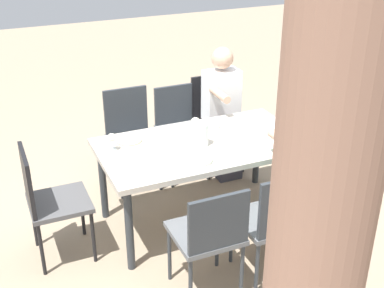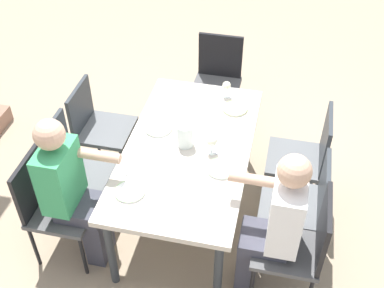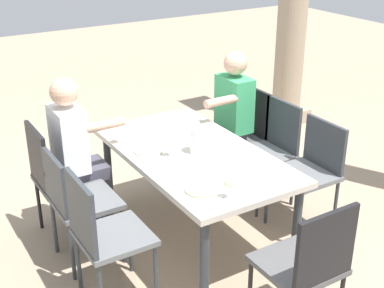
{
  "view_description": "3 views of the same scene",
  "coord_description": "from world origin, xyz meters",
  "px_view_note": "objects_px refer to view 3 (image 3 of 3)",
  "views": [
    {
      "loc": [
        1.56,
        3.37,
        2.53
      ],
      "look_at": [
        0.11,
        0.04,
        0.76
      ],
      "focal_mm": 47.96,
      "sensor_mm": 36.0,
      "label": 1
    },
    {
      "loc": [
        -2.61,
        -0.61,
        3.12
      ],
      "look_at": [
        -0.09,
        -0.05,
        0.85
      ],
      "focal_mm": 45.57,
      "sensor_mm": 36.0,
      "label": 2
    },
    {
      "loc": [
        3.04,
        -1.86,
        2.38
      ],
      "look_at": [
        0.12,
        -0.08,
        0.86
      ],
      "focal_mm": 49.96,
      "sensor_mm": 36.0,
      "label": 3
    }
  ],
  "objects_px": {
    "chair_mid_south": "(75,198)",
    "plate_0": "(189,121)",
    "chair_head_east": "(308,262)",
    "wine_glass_1": "(170,143)",
    "diner_woman_green": "(78,152)",
    "chair_west_south": "(56,175)",
    "water_pitcher": "(198,142)",
    "wine_glass_3": "(229,183)",
    "chair_east_north": "(311,167)",
    "plate_1": "(148,151)",
    "chair_mid_north": "(271,146)",
    "diner_man_white": "(228,118)",
    "stone_column_near": "(294,2)",
    "chair_west_north": "(244,131)",
    "plate_3": "(201,190)",
    "plate_2": "(235,150)",
    "dining_table": "(193,160)",
    "chair_east_south": "(102,231)"
  },
  "relations": [
    {
      "from": "plate_2",
      "to": "plate_1",
      "type": "bearing_deg",
      "value": -121.06
    },
    {
      "from": "chair_west_south",
      "to": "water_pitcher",
      "type": "distance_m",
      "value": 1.1
    },
    {
      "from": "dining_table",
      "to": "diner_man_white",
      "type": "distance_m",
      "value": 0.88
    },
    {
      "from": "chair_head_east",
      "to": "plate_1",
      "type": "distance_m",
      "value": 1.47
    },
    {
      "from": "plate_2",
      "to": "wine_glass_3",
      "type": "bearing_deg",
      "value": -38.95
    },
    {
      "from": "stone_column_near",
      "to": "wine_glass_3",
      "type": "distance_m",
      "value": 3.37
    },
    {
      "from": "chair_west_south",
      "to": "diner_man_white",
      "type": "relative_size",
      "value": 0.74
    },
    {
      "from": "chair_mid_south",
      "to": "stone_column_near",
      "type": "xyz_separation_m",
      "value": [
        -1.4,
        3.14,
        0.89
      ]
    },
    {
      "from": "chair_head_east",
      "to": "diner_woman_green",
      "type": "bearing_deg",
      "value": -159.04
    },
    {
      "from": "chair_west_south",
      "to": "water_pitcher",
      "type": "xyz_separation_m",
      "value": [
        0.57,
        0.9,
        0.27
      ]
    },
    {
      "from": "chair_east_north",
      "to": "plate_1",
      "type": "distance_m",
      "value": 1.28
    },
    {
      "from": "chair_mid_south",
      "to": "plate_3",
      "type": "xyz_separation_m",
      "value": [
        0.69,
        0.6,
        0.22
      ]
    },
    {
      "from": "chair_east_south",
      "to": "stone_column_near",
      "type": "bearing_deg",
      "value": 121.11
    },
    {
      "from": "chair_east_south",
      "to": "chair_mid_north",
      "type": "bearing_deg",
      "value": 105.87
    },
    {
      "from": "chair_west_south",
      "to": "plate_3",
      "type": "distance_m",
      "value": 1.26
    },
    {
      "from": "diner_woman_green",
      "to": "diner_man_white",
      "type": "relative_size",
      "value": 1.0
    },
    {
      "from": "chair_head_east",
      "to": "wine_glass_1",
      "type": "xyz_separation_m",
      "value": [
        -1.27,
        -0.18,
        0.31
      ]
    },
    {
      "from": "chair_mid_north",
      "to": "chair_east_north",
      "type": "xyz_separation_m",
      "value": [
        0.5,
        -0.01,
        0.01
      ]
    },
    {
      "from": "wine_glass_1",
      "to": "plate_2",
      "type": "xyz_separation_m",
      "value": [
        0.18,
        0.45,
        -0.1
      ]
    },
    {
      "from": "diner_woman_green",
      "to": "dining_table",
      "type": "bearing_deg",
      "value": 51.64
    },
    {
      "from": "chair_west_north",
      "to": "plate_3",
      "type": "distance_m",
      "value": 1.59
    },
    {
      "from": "diner_woman_green",
      "to": "plate_3",
      "type": "height_order",
      "value": "diner_woman_green"
    },
    {
      "from": "chair_east_south",
      "to": "stone_column_near",
      "type": "distance_m",
      "value": 3.78
    },
    {
      "from": "chair_head_east",
      "to": "wine_glass_3",
      "type": "relative_size",
      "value": 6.41
    },
    {
      "from": "chair_east_north",
      "to": "stone_column_near",
      "type": "xyz_separation_m",
      "value": [
        -1.9,
        1.4,
        0.88
      ]
    },
    {
      "from": "dining_table",
      "to": "water_pitcher",
      "type": "relative_size",
      "value": 9.07
    },
    {
      "from": "chair_east_south",
      "to": "diner_woman_green",
      "type": "height_order",
      "value": "diner_woman_green"
    },
    {
      "from": "dining_table",
      "to": "water_pitcher",
      "type": "xyz_separation_m",
      "value": [
        0.02,
        0.03,
        0.15
      ]
    },
    {
      "from": "chair_west_south",
      "to": "diner_woman_green",
      "type": "xyz_separation_m",
      "value": [
        0.0,
        0.19,
        0.14
      ]
    },
    {
      "from": "plate_1",
      "to": "water_pitcher",
      "type": "xyz_separation_m",
      "value": [
        0.2,
        0.31,
        0.07
      ]
    },
    {
      "from": "chair_mid_north",
      "to": "wine_glass_3",
      "type": "xyz_separation_m",
      "value": [
        0.85,
        -1.04,
        0.32
      ]
    },
    {
      "from": "plate_1",
      "to": "water_pitcher",
      "type": "relative_size",
      "value": 1.2
    },
    {
      "from": "chair_mid_north",
      "to": "diner_man_white",
      "type": "relative_size",
      "value": 0.7
    },
    {
      "from": "plate_3",
      "to": "chair_head_east",
      "type": "bearing_deg",
      "value": 20.35
    },
    {
      "from": "chair_west_north",
      "to": "chair_mid_north",
      "type": "xyz_separation_m",
      "value": [
        0.39,
        -0.0,
        0.0
      ]
    },
    {
      "from": "chair_west_north",
      "to": "diner_man_white",
      "type": "xyz_separation_m",
      "value": [
        0.0,
        -0.19,
        0.17
      ]
    },
    {
      "from": "chair_east_south",
      "to": "chair_mid_south",
      "type": "bearing_deg",
      "value": 179.27
    },
    {
      "from": "chair_east_north",
      "to": "chair_east_south",
      "type": "bearing_deg",
      "value": -90.0
    },
    {
      "from": "dining_table",
      "to": "chair_mid_north",
      "type": "xyz_separation_m",
      "value": [
        -0.16,
        0.88,
        -0.15
      ]
    },
    {
      "from": "diner_man_white",
      "to": "plate_1",
      "type": "relative_size",
      "value": 5.77
    },
    {
      "from": "diner_woman_green",
      "to": "plate_1",
      "type": "height_order",
      "value": "diner_woman_green"
    },
    {
      "from": "plate_0",
      "to": "wine_glass_1",
      "type": "xyz_separation_m",
      "value": [
        0.51,
        -0.46,
        0.1
      ]
    },
    {
      "from": "chair_mid_south",
      "to": "plate_0",
      "type": "relative_size",
      "value": 4.16
    },
    {
      "from": "chair_mid_north",
      "to": "diner_man_white",
      "type": "height_order",
      "value": "diner_man_white"
    },
    {
      "from": "plate_1",
      "to": "wine_glass_3",
      "type": "height_order",
      "value": "wine_glass_3"
    },
    {
      "from": "wine_glass_1",
      "to": "water_pitcher",
      "type": "relative_size",
      "value": 0.83
    },
    {
      "from": "wine_glass_1",
      "to": "wine_glass_3",
      "type": "relative_size",
      "value": 1.05
    },
    {
      "from": "diner_woman_green",
      "to": "stone_column_near",
      "type": "xyz_separation_m",
      "value": [
        -1.02,
        2.96,
        0.73
      ]
    },
    {
      "from": "chair_mid_south",
      "to": "diner_woman_green",
      "type": "height_order",
      "value": "diner_woman_green"
    },
    {
      "from": "chair_east_north",
      "to": "water_pitcher",
      "type": "distance_m",
      "value": 0.95
    }
  ]
}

